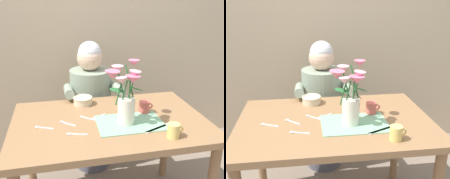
{
  "view_description": "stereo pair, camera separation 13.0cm",
  "coord_description": "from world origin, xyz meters",
  "views": [
    {
      "loc": [
        -0.3,
        -1.46,
        1.46
      ],
      "look_at": [
        0.03,
        0.05,
        0.92
      ],
      "focal_mm": 42.39,
      "sensor_mm": 36.0,
      "label": 1
    },
    {
      "loc": [
        -0.18,
        -1.48,
        1.46
      ],
      "look_at": [
        0.03,
        0.05,
        0.92
      ],
      "focal_mm": 42.39,
      "sensor_mm": 36.0,
      "label": 2
    }
  ],
  "objects": [
    {
      "name": "wood_panel_backdrop",
      "position": [
        0.0,
        1.05,
        1.25
      ],
      "size": [
        4.0,
        0.1,
        2.5
      ],
      "primitive_type": "cube",
      "color": "tan",
      "rests_on": "ground_plane"
    },
    {
      "name": "tea_cup",
      "position": [
        0.29,
        -0.29,
        0.78
      ],
      "size": [
        0.09,
        0.07,
        0.08
      ],
      "color": "#E5C666",
      "rests_on": "dining_table"
    },
    {
      "name": "dinner_knife",
      "position": [
        0.25,
        -0.18,
        0.74
      ],
      "size": [
        0.18,
        0.09,
        0.0
      ],
      "primitive_type": "cube",
      "rotation": [
        0.0,
        0.0,
        0.42
      ],
      "color": "silver",
      "rests_on": "dining_table"
    },
    {
      "name": "dining_table",
      "position": [
        0.0,
        0.0,
        0.64
      ],
      "size": [
        1.2,
        0.8,
        0.74
      ],
      "color": "olive",
      "rests_on": "ground_plane"
    },
    {
      "name": "seated_person",
      "position": [
        -0.03,
        0.62,
        0.56
      ],
      "size": [
        0.45,
        0.47,
        1.14
      ],
      "rotation": [
        0.0,
        0.0,
        0.06
      ],
      "color": "#4C4C56",
      "rests_on": "ground_plane"
    },
    {
      "name": "striped_placemat",
      "position": [
        0.11,
        -0.07,
        0.74
      ],
      "size": [
        0.4,
        0.28,
        0.0
      ],
      "primitive_type": "cube",
      "color": "#7AB289",
      "rests_on": "dining_table"
    },
    {
      "name": "spoon_3",
      "position": [
        -0.27,
        0.01,
        0.74
      ],
      "size": [
        0.1,
        0.09,
        0.01
      ],
      "color": "silver",
      "rests_on": "dining_table"
    },
    {
      "name": "spoon_0",
      "position": [
        -0.41,
        -0.02,
        0.74
      ],
      "size": [
        0.11,
        0.06,
        0.01
      ],
      "color": "silver",
      "rests_on": "dining_table"
    },
    {
      "name": "ceramic_mug",
      "position": [
        0.25,
        0.06,
        0.78
      ],
      "size": [
        0.09,
        0.07,
        0.08
      ],
      "color": "#CC564C",
      "rests_on": "dining_table"
    },
    {
      "name": "flower_vase",
      "position": [
        0.08,
        -0.07,
        0.93
      ],
      "size": [
        0.25,
        0.24,
        0.37
      ],
      "color": "silver",
      "rests_on": "dining_table"
    },
    {
      "name": "spoon_1",
      "position": [
        -0.07,
        0.04,
        0.74
      ],
      "size": [
        0.11,
        0.08,
        0.01
      ],
      "color": "silver",
      "rests_on": "dining_table"
    },
    {
      "name": "spoon_2",
      "position": [
        -0.24,
        -0.14,
        0.74
      ],
      "size": [
        0.12,
        0.05,
        0.01
      ],
      "color": "silver",
      "rests_on": "dining_table"
    },
    {
      "name": "spoon_4",
      "position": [
        -0.15,
        0.05,
        0.74
      ],
      "size": [
        0.1,
        0.09,
        0.01
      ],
      "color": "silver",
      "rests_on": "dining_table"
    },
    {
      "name": "ceramic_bowl",
      "position": [
        -0.13,
        0.28,
        0.77
      ],
      "size": [
        0.14,
        0.14,
        0.06
      ],
      "color": "beige",
      "rests_on": "dining_table"
    }
  ]
}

